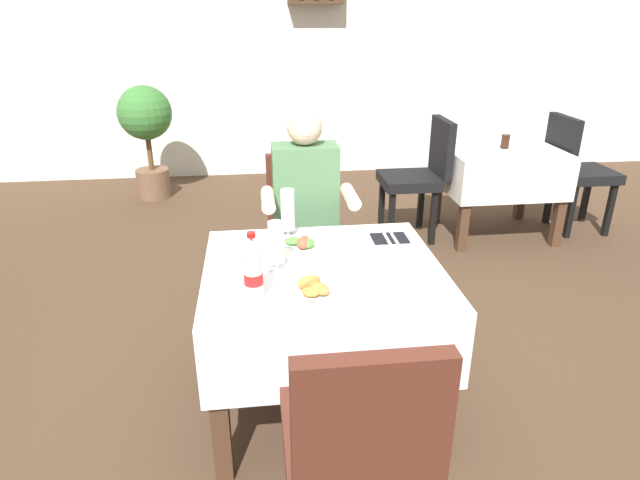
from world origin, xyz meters
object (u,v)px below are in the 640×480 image
(chair_far_diner_seat, at_px, (305,230))
(cola_bottle_primary, at_px, (253,271))
(background_table_tumbler, at_px, (505,142))
(napkin_cutlery_set, at_px, (390,238))
(potted_plant_corner, at_px, (146,126))
(plate_far_diner, at_px, (302,245))
(background_chair_left, at_px, (420,172))
(background_chair_right, at_px, (576,167))
(seated_diner_far, at_px, (307,211))
(plate_near_camera, at_px, (315,290))
(background_dining_table, at_px, (499,171))
(beer_glass_left, at_px, (288,212))
(chair_near_camera_side, at_px, (358,442))
(beer_glass_middle, at_px, (276,245))
(main_dining_table, at_px, (323,301))

(chair_far_diner_seat, distance_m, cola_bottle_primary, 1.18)
(cola_bottle_primary, height_order, background_table_tumbler, cola_bottle_primary)
(napkin_cutlery_set, height_order, background_table_tumbler, background_table_tumbler)
(potted_plant_corner, bearing_deg, napkin_cutlery_set, -61.30)
(plate_far_diner, bearing_deg, background_table_tumbler, 44.76)
(potted_plant_corner, bearing_deg, chair_far_diner_seat, -61.90)
(cola_bottle_primary, distance_m, background_chair_left, 2.59)
(napkin_cutlery_set, relative_size, background_table_tumbler, 1.73)
(chair_far_diner_seat, bearing_deg, background_chair_right, 25.16)
(seated_diner_far, bearing_deg, background_table_tumbler, 35.36)
(seated_diner_far, xyz_separation_m, background_chair_left, (1.03, 1.21, -0.16))
(background_chair_left, bearing_deg, plate_near_camera, -116.48)
(napkin_cutlery_set, height_order, background_dining_table, napkin_cutlery_set)
(seated_diner_far, distance_m, plate_far_diner, 0.56)
(cola_bottle_primary, height_order, napkin_cutlery_set, cola_bottle_primary)
(beer_glass_left, xyz_separation_m, background_dining_table, (1.81, 1.59, -0.31))
(chair_far_diner_seat, bearing_deg, chair_near_camera_side, -90.00)
(background_chair_left, bearing_deg, chair_far_diner_seat, -133.09)
(background_dining_table, distance_m, background_table_tumbler, 0.24)
(plate_far_diner, distance_m, beer_glass_middle, 0.24)
(beer_glass_middle, distance_m, potted_plant_corner, 3.46)
(beer_glass_left, bearing_deg, potted_plant_corner, 111.89)
(beer_glass_middle, bearing_deg, plate_far_diner, 56.78)
(background_dining_table, xyz_separation_m, background_table_tumbler, (0.02, -0.00, 0.24))
(beer_glass_middle, xyz_separation_m, napkin_cutlery_set, (0.55, 0.26, -0.10))
(chair_far_diner_seat, distance_m, potted_plant_corner, 2.76)
(main_dining_table, bearing_deg, plate_near_camera, -104.43)
(background_table_tumbler, relative_size, potted_plant_corner, 0.10)
(main_dining_table, relative_size, potted_plant_corner, 0.93)
(plate_near_camera, distance_m, background_dining_table, 2.82)
(plate_near_camera, distance_m, napkin_cutlery_set, 0.66)
(cola_bottle_primary, bearing_deg, background_dining_table, 48.06)
(plate_near_camera, distance_m, plate_far_diner, 0.43)
(background_table_tumbler, bearing_deg, chair_far_diner_seat, -147.18)
(plate_near_camera, xyz_separation_m, cola_bottle_primary, (-0.23, -0.01, 0.10))
(background_dining_table, height_order, background_chair_right, background_chair_right)
(chair_far_diner_seat, bearing_deg, cola_bottle_primary, -104.90)
(plate_far_diner, xyz_separation_m, beer_glass_left, (-0.05, 0.18, 0.10))
(chair_far_diner_seat, relative_size, plate_far_diner, 4.38)
(background_table_tumbler, bearing_deg, background_dining_table, 174.41)
(plate_near_camera, distance_m, background_chair_left, 2.46)
(background_table_tumbler, bearing_deg, background_chair_left, 179.85)
(background_chair_left, distance_m, background_chair_right, 1.32)
(main_dining_table, relative_size, background_chair_left, 1.05)
(chair_far_diner_seat, height_order, background_dining_table, chair_far_diner_seat)
(potted_plant_corner, bearing_deg, plate_far_diner, -68.46)
(plate_near_camera, xyz_separation_m, beer_glass_middle, (-0.13, 0.24, 0.09))
(chair_near_camera_side, height_order, potted_plant_corner, potted_plant_corner)
(main_dining_table, height_order, chair_far_diner_seat, chair_far_diner_seat)
(beer_glass_middle, bearing_deg, beer_glass_left, 78.55)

